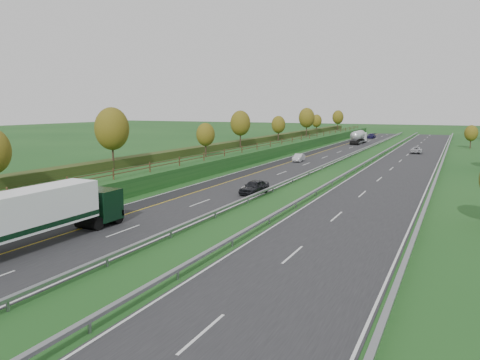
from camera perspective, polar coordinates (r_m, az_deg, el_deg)
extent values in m
plane|color=#184519|center=(74.93, 12.09, 1.28)|extent=(400.00, 400.00, 0.00)
cube|color=black|center=(81.83, 7.43, 2.05)|extent=(10.50, 200.00, 0.04)
cube|color=black|center=(78.42, 18.98, 1.34)|extent=(10.50, 200.00, 0.04)
cube|color=black|center=(83.04, 4.97, 2.20)|extent=(3.00, 200.00, 0.04)
cube|color=silver|center=(83.49, 4.13, 2.26)|extent=(0.15, 200.00, 0.01)
cube|color=gold|center=(82.53, 5.95, 2.16)|extent=(0.15, 200.00, 0.01)
cube|color=silver|center=(80.44, 10.86, 1.87)|extent=(0.15, 200.00, 0.01)
cube|color=silver|center=(79.11, 15.35, 1.60)|extent=(0.15, 200.00, 0.01)
cube|color=silver|center=(78.05, 22.67, 1.13)|extent=(0.15, 200.00, 0.01)
cube|color=silver|center=(21.27, -4.64, -18.10)|extent=(0.15, 4.00, 0.01)
cube|color=silver|center=(38.11, -14.02, -6.02)|extent=(0.15, 4.00, 0.01)
cube|color=silver|center=(31.46, 6.44, -9.00)|extent=(0.15, 4.00, 0.01)
cube|color=silver|center=(47.72, -4.89, -2.78)|extent=(0.15, 4.00, 0.01)
cube|color=silver|center=(42.60, 11.68, -4.36)|extent=(0.15, 4.00, 0.01)
cube|color=silver|center=(58.23, 1.03, -0.62)|extent=(0.15, 4.00, 0.01)
cube|color=silver|center=(54.11, 14.69, -1.65)|extent=(0.15, 4.00, 0.01)
cube|color=silver|center=(69.22, 5.11, 0.87)|extent=(0.15, 4.00, 0.01)
cube|color=silver|center=(65.80, 16.63, 0.11)|extent=(0.15, 4.00, 0.01)
cube|color=silver|center=(80.50, 8.06, 1.95)|extent=(0.15, 4.00, 0.01)
cube|color=silver|center=(77.58, 17.99, 1.34)|extent=(0.15, 4.00, 0.01)
cube|color=silver|center=(91.97, 10.28, 2.76)|extent=(0.15, 4.00, 0.01)
cube|color=silver|center=(89.42, 18.98, 2.24)|extent=(0.15, 4.00, 0.01)
cube|color=silver|center=(103.55, 12.01, 3.38)|extent=(0.15, 4.00, 0.01)
cube|color=silver|center=(101.29, 19.75, 2.93)|extent=(0.15, 4.00, 0.01)
cube|color=silver|center=(115.22, 13.40, 3.88)|extent=(0.15, 4.00, 0.01)
cube|color=silver|center=(113.20, 20.35, 3.48)|extent=(0.15, 4.00, 0.01)
cube|color=silver|center=(126.96, 14.52, 4.28)|extent=(0.15, 4.00, 0.01)
cube|color=silver|center=(125.12, 20.84, 3.92)|extent=(0.15, 4.00, 0.01)
cube|color=silver|center=(138.73, 15.46, 4.61)|extent=(0.15, 4.00, 0.01)
cube|color=silver|center=(137.06, 21.25, 4.28)|extent=(0.15, 4.00, 0.01)
cube|color=silver|center=(150.55, 16.25, 4.89)|extent=(0.15, 4.00, 0.01)
cube|color=silver|center=(149.00, 21.59, 4.59)|extent=(0.15, 4.00, 0.01)
cube|color=silver|center=(162.39, 16.93, 5.13)|extent=(0.15, 4.00, 0.01)
cube|color=silver|center=(160.95, 21.88, 4.85)|extent=(0.15, 4.00, 0.01)
cube|color=silver|center=(174.25, 17.52, 5.34)|extent=(0.15, 4.00, 0.01)
cube|color=silver|center=(172.92, 22.13, 5.07)|extent=(0.15, 4.00, 0.01)
cube|color=#184519|center=(86.55, -0.78, 3.15)|extent=(12.00, 200.00, 2.00)
cube|color=#2A3B18|center=(87.30, -1.97, 4.22)|extent=(2.20, 180.00, 1.10)
cube|color=#422B19|center=(84.54, 1.96, 4.06)|extent=(0.08, 184.00, 0.10)
cube|color=#422B19|center=(84.50, 1.97, 4.33)|extent=(0.08, 184.00, 0.10)
cube|color=#422B19|center=(42.75, -26.50, -1.59)|extent=(0.12, 0.12, 1.20)
cube|color=#422B19|center=(46.97, -20.30, -0.33)|extent=(0.12, 0.12, 1.20)
cube|color=#422B19|center=(51.67, -15.17, 0.71)|extent=(0.12, 0.12, 1.20)
cube|color=#422B19|center=(56.72, -10.93, 1.57)|extent=(0.12, 0.12, 1.20)
cube|color=#422B19|center=(62.05, -7.40, 2.28)|extent=(0.12, 0.12, 1.20)
cube|color=#422B19|center=(67.57, -4.43, 2.86)|extent=(0.12, 0.12, 1.20)
cube|color=#422B19|center=(73.26, -1.91, 3.35)|extent=(0.12, 0.12, 1.20)
cube|color=#422B19|center=(79.08, 0.24, 3.77)|extent=(0.12, 0.12, 1.20)
cube|color=#422B19|center=(84.99, 2.10, 4.12)|extent=(0.12, 0.12, 1.20)
cube|color=#422B19|center=(90.98, 3.71, 4.43)|extent=(0.12, 0.12, 1.20)
cube|color=#422B19|center=(97.04, 5.13, 4.69)|extent=(0.12, 0.12, 1.20)
cube|color=#422B19|center=(103.16, 6.38, 4.92)|extent=(0.12, 0.12, 1.20)
cube|color=#422B19|center=(109.31, 7.49, 5.12)|extent=(0.12, 0.12, 1.20)
cube|color=#422B19|center=(115.51, 8.48, 5.30)|extent=(0.12, 0.12, 1.20)
cube|color=#422B19|center=(121.73, 9.37, 5.46)|extent=(0.12, 0.12, 1.20)
cube|color=#422B19|center=(127.99, 10.18, 5.60)|extent=(0.12, 0.12, 1.20)
cube|color=#422B19|center=(134.27, 10.91, 5.73)|extent=(0.12, 0.12, 1.20)
cube|color=#422B19|center=(140.56, 11.57, 5.85)|extent=(0.12, 0.12, 1.20)
cube|color=#422B19|center=(146.88, 12.18, 5.95)|extent=(0.12, 0.12, 1.20)
cube|color=#422B19|center=(153.21, 12.74, 6.05)|extent=(0.12, 0.12, 1.20)
cube|color=#422B19|center=(159.55, 13.25, 6.14)|extent=(0.12, 0.12, 1.20)
cube|color=#422B19|center=(165.91, 13.72, 6.22)|extent=(0.12, 0.12, 1.20)
cube|color=#422B19|center=(172.28, 14.16, 6.29)|extent=(0.12, 0.12, 1.20)
cube|color=gray|center=(80.22, 11.32, 2.25)|extent=(0.32, 200.00, 0.18)
cube|color=gray|center=(25.68, -26.46, -13.58)|extent=(0.10, 0.14, 0.56)
cube|color=gray|center=(30.17, -15.89, -9.63)|extent=(0.10, 0.14, 0.56)
cube|color=gray|center=(35.47, -8.41, -6.58)|extent=(0.10, 0.14, 0.56)
cube|color=gray|center=(41.29, -3.02, -4.28)|extent=(0.10, 0.14, 0.56)
cube|color=gray|center=(47.42, 0.98, -2.54)|extent=(0.10, 0.14, 0.56)
cube|color=gray|center=(53.77, 4.05, -1.19)|extent=(0.10, 0.14, 0.56)
cube|color=gray|center=(60.26, 6.46, -0.13)|extent=(0.10, 0.14, 0.56)
cube|color=gray|center=(66.86, 8.40, 0.73)|extent=(0.10, 0.14, 0.56)
cube|color=gray|center=(73.53, 9.99, 1.42)|extent=(0.10, 0.14, 0.56)
cube|color=gray|center=(80.25, 11.31, 2.01)|extent=(0.10, 0.14, 0.56)
cube|color=gray|center=(87.02, 12.43, 2.50)|extent=(0.10, 0.14, 0.56)
cube|color=gray|center=(93.83, 13.39, 2.92)|extent=(0.10, 0.14, 0.56)
cube|color=gray|center=(100.66, 14.22, 3.28)|extent=(0.10, 0.14, 0.56)
cube|color=gray|center=(107.51, 14.95, 3.59)|extent=(0.10, 0.14, 0.56)
cube|color=gray|center=(114.38, 15.58, 3.87)|extent=(0.10, 0.14, 0.56)
cube|color=gray|center=(121.26, 16.15, 4.12)|extent=(0.10, 0.14, 0.56)
cube|color=gray|center=(128.16, 16.65, 4.33)|extent=(0.10, 0.14, 0.56)
cube|color=gray|center=(135.07, 17.11, 4.53)|extent=(0.10, 0.14, 0.56)
cube|color=gray|center=(141.99, 17.52, 4.71)|extent=(0.10, 0.14, 0.56)
cube|color=gray|center=(148.91, 17.89, 4.87)|extent=(0.10, 0.14, 0.56)
cube|color=gray|center=(155.84, 18.23, 5.01)|extent=(0.10, 0.14, 0.56)
cube|color=gray|center=(162.78, 18.54, 5.14)|extent=(0.10, 0.14, 0.56)
cube|color=gray|center=(169.72, 18.82, 5.27)|extent=(0.10, 0.14, 0.56)
cube|color=gray|center=(176.67, 19.09, 5.38)|extent=(0.10, 0.14, 0.56)
cube|color=gray|center=(79.16, 14.91, 2.03)|extent=(0.32, 200.00, 0.18)
cube|color=gray|center=(22.16, -17.87, -16.69)|extent=(0.10, 0.14, 0.56)
cube|color=gray|center=(27.23, -7.59, -11.40)|extent=(0.10, 0.14, 0.56)
cube|color=gray|center=(33.01, -0.95, -7.66)|extent=(0.10, 0.14, 0.56)
cube|color=gray|center=(39.19, 3.59, -5.01)|extent=(0.10, 0.14, 0.56)
cube|color=gray|center=(45.61, 6.84, -3.06)|extent=(0.10, 0.14, 0.56)
cube|color=gray|center=(52.18, 9.28, -1.60)|extent=(0.10, 0.14, 0.56)
cube|color=gray|center=(58.85, 11.17, -0.46)|extent=(0.10, 0.14, 0.56)
cube|color=gray|center=(65.59, 12.67, 0.44)|extent=(0.10, 0.14, 0.56)
cube|color=gray|center=(72.37, 13.89, 1.18)|extent=(0.10, 0.14, 0.56)
cube|color=gray|center=(79.20, 14.90, 1.79)|extent=(0.10, 0.14, 0.56)
cube|color=gray|center=(86.05, 15.75, 2.30)|extent=(0.10, 0.14, 0.56)
cube|color=gray|center=(92.92, 16.47, 2.74)|extent=(0.10, 0.14, 0.56)
cube|color=gray|center=(99.82, 17.10, 3.11)|extent=(0.10, 0.14, 0.56)
cube|color=gray|center=(106.72, 17.64, 3.44)|extent=(0.10, 0.14, 0.56)
cube|color=gray|center=(113.64, 18.12, 3.73)|extent=(0.10, 0.14, 0.56)
cube|color=gray|center=(120.57, 18.55, 3.98)|extent=(0.10, 0.14, 0.56)
cube|color=gray|center=(127.50, 18.92, 4.20)|extent=(0.10, 0.14, 0.56)
cube|color=gray|center=(134.44, 19.26, 4.41)|extent=(0.10, 0.14, 0.56)
cube|color=gray|center=(141.39, 19.57, 4.59)|extent=(0.10, 0.14, 0.56)
cube|color=gray|center=(148.34, 19.85, 4.75)|extent=(0.10, 0.14, 0.56)
cube|color=gray|center=(155.30, 20.10, 4.90)|extent=(0.10, 0.14, 0.56)
cube|color=gray|center=(162.26, 20.33, 5.04)|extent=(0.10, 0.14, 0.56)
cube|color=gray|center=(169.22, 20.55, 5.17)|extent=(0.10, 0.14, 0.56)
cube|color=gray|center=(176.19, 20.74, 5.28)|extent=(0.10, 0.14, 0.56)
cube|color=gray|center=(77.95, 23.24, 1.51)|extent=(0.32, 200.00, 0.18)
cube|color=gray|center=(23.50, 17.65, -15.16)|extent=(0.10, 0.14, 0.56)
cube|color=gray|center=(36.70, 20.63, -6.54)|extent=(0.10, 0.14, 0.56)
cube|color=gray|center=(50.33, 21.97, -2.52)|extent=(0.10, 0.14, 0.56)
cube|color=gray|center=(64.13, 22.73, -0.22)|extent=(0.10, 0.14, 0.56)
cube|color=gray|center=(77.99, 23.23, 1.26)|extent=(0.10, 0.14, 0.56)
cube|color=gray|center=(91.90, 23.57, 2.29)|extent=(0.10, 0.14, 0.56)
cube|color=gray|center=(105.83, 23.82, 3.06)|extent=(0.10, 0.14, 0.56)
cube|color=gray|center=(119.78, 24.02, 3.64)|extent=(0.10, 0.14, 0.56)
cube|color=gray|center=(133.74, 24.17, 4.10)|extent=(0.10, 0.14, 0.56)
cube|color=gray|center=(147.70, 24.30, 4.48)|extent=(0.10, 0.14, 0.56)
cube|color=gray|center=(161.68, 24.40, 4.79)|extent=(0.10, 0.14, 0.56)
cube|color=gray|center=(175.65, 24.49, 5.05)|extent=(0.10, 0.14, 0.56)
cylinder|color=#2D2116|center=(60.01, -15.21, 2.75)|extent=(0.24, 0.24, 3.15)
ellipsoid|color=#504411|center=(59.75, -15.35, 6.05)|extent=(4.20, 4.20, 5.25)
cylinder|color=#2D2116|center=(73.08, -4.20, 3.70)|extent=(0.24, 0.24, 2.16)
ellipsoid|color=#504411|center=(72.91, -4.22, 5.56)|extent=(2.88, 2.88, 3.60)
cylinder|color=#2D2116|center=(90.15, 0.05, 4.94)|extent=(0.24, 0.24, 2.88)
ellipsoid|color=#504411|center=(89.99, 0.05, 6.95)|extent=(3.84, 3.84, 4.80)
cylinder|color=#2D2116|center=(106.34, 4.69, 5.37)|extent=(0.24, 0.24, 2.34)
ellipsoid|color=#504411|center=(106.22, 4.71, 6.76)|extent=(3.12, 3.12, 3.90)
cylinder|color=#2D2116|center=(123.02, 8.10, 5.96)|extent=(0.24, 0.24, 3.06)
ellipsoid|color=#504411|center=(122.89, 8.13, 7.53)|extent=(4.08, 4.08, 5.10)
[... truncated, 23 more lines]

